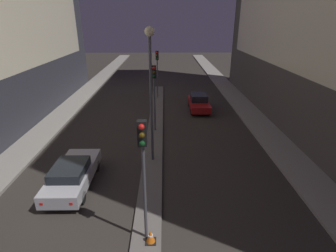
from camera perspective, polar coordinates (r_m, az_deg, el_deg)
The scene contains 8 objects.
median_strip at distance 20.65m, azimuth -2.81°, elevation -0.88°, with size 1.19×28.02×0.13m.
traffic_light_near at distance 9.17m, azimuth -5.44°, elevation -6.73°, with size 0.32×0.42×4.98m.
traffic_light_mid at distance 19.38m, azimuth -3.03°, elevation 9.08°, with size 0.32×0.42×4.98m.
traffic_light_far at distance 28.28m, azimuth -2.36°, elevation 13.31°, with size 0.32×0.42×4.98m.
street_lamp at distance 14.49m, azimuth -3.82°, elevation 11.29°, with size 0.52×0.52×7.72m.
traffic_cone_far at distance 11.02m, azimuth -3.81°, elevation -22.87°, with size 0.42×0.42×0.53m.
car_left_lane at distance 14.64m, azimuth -20.06°, elevation -9.83°, with size 1.86×4.68×1.43m.
car_right_lane at distance 25.30m, azimuth 6.73°, elevation 5.09°, with size 1.78×4.17×1.52m.
Camera 1 is at (0.76, -3.95, 8.21)m, focal length 28.00 mm.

